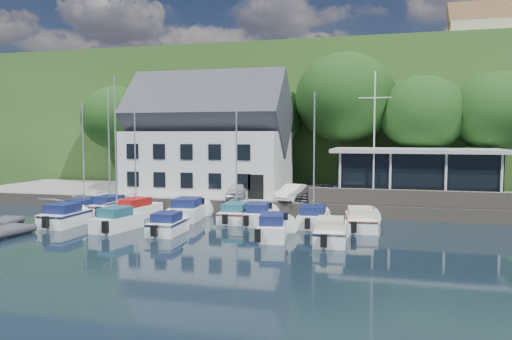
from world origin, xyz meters
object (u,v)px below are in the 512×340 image
(flagpole, at_px, (374,137))
(boat_r1_6, at_px, (314,163))
(car_silver, at_px, (238,191))
(boat_r1_1, at_px, (109,156))
(boat_r1_3, at_px, (188,208))
(dinghy_0, at_px, (4,221))
(harbor_building, at_px, (209,144))
(car_blue, at_px, (340,192))
(boat_r2_1, at_px, (116,158))
(boat_r2_2, at_px, (168,223))
(boat_r1_7, at_px, (361,218))
(dinghy_1, at_px, (5,230))
(boat_r2_3, at_px, (273,225))
(boat_r2_4, at_px, (331,230))
(boat_r1_2, at_px, (135,157))
(boat_r1_5, at_px, (259,213))
(boat_r1_0, at_px, (83,162))
(boat_r2_0, at_px, (65,214))
(club_pavilion, at_px, (415,174))
(boat_r1_4, at_px, (236,164))
(car_white, at_px, (293,192))
(car_dgrey, at_px, (313,193))

(flagpole, xyz_separation_m, boat_r1_6, (-3.81, -5.35, -1.68))
(car_silver, height_order, boat_r1_1, boat_r1_1)
(boat_r1_3, relative_size, dinghy_0, 2.05)
(harbor_building, distance_m, boat_r1_3, 9.96)
(car_blue, xyz_separation_m, boat_r2_1, (-13.36, -11.04, 3.05))
(car_blue, relative_size, boat_r2_2, 0.83)
(boat_r1_3, height_order, boat_r1_7, boat_r1_3)
(dinghy_1, bearing_deg, boat_r1_3, 53.41)
(boat_r2_3, bearing_deg, boat_r2_4, -15.83)
(boat_r1_2, bearing_deg, flagpole, 27.65)
(boat_r1_1, bearing_deg, boat_r2_4, -9.01)
(harbor_building, xyz_separation_m, boat_r1_5, (7.08, -9.11, -4.63))
(boat_r1_0, relative_size, boat_r2_3, 1.39)
(boat_r2_0, bearing_deg, boat_r2_1, -7.44)
(flagpole, bearing_deg, boat_r1_5, -145.53)
(flagpole, xyz_separation_m, boat_r1_5, (-7.69, -5.28, -5.29))
(boat_r2_2, height_order, dinghy_1, boat_r2_2)
(flagpole, xyz_separation_m, boat_r1_2, (-17.16, -5.49, -1.45))
(boat_r1_0, relative_size, dinghy_0, 2.78)
(boat_r1_6, bearing_deg, harbor_building, 138.35)
(club_pavilion, xyz_separation_m, boat_r1_1, (-23.04, -8.03, 1.55))
(boat_r1_6, distance_m, boat_r1_7, 4.83)
(club_pavilion, distance_m, boat_r1_2, 22.26)
(boat_r1_5, xyz_separation_m, boat_r2_1, (-8.26, -4.99, 3.97))
(boat_r2_0, height_order, dinghy_1, boat_r2_0)
(boat_r1_4, bearing_deg, boat_r2_3, -55.43)
(car_silver, relative_size, boat_r2_0, 0.73)
(boat_r2_3, relative_size, dinghy_0, 2.00)
(boat_r2_0, relative_size, dinghy_1, 1.60)
(harbor_building, relative_size, boat_r1_6, 1.67)
(boat_r1_2, height_order, dinghy_0, boat_r1_2)
(dinghy_0, bearing_deg, boat_r1_1, 42.66)
(boat_r1_4, bearing_deg, car_white, 54.04)
(club_pavilion, xyz_separation_m, dinghy_0, (-27.42, -14.20, -2.71))
(flagpole, distance_m, boat_r2_0, 23.06)
(car_dgrey, xyz_separation_m, boat_r1_7, (4.11, -6.15, -0.88))
(car_white, xyz_separation_m, car_dgrey, (1.51, 0.58, -0.06))
(car_silver, distance_m, boat_r1_1, 10.50)
(club_pavilion, height_order, boat_r2_4, club_pavilion)
(boat_r1_4, xyz_separation_m, dinghy_1, (-12.11, -8.87, -3.73))
(boat_r1_7, distance_m, dinghy_1, 22.46)
(harbor_building, distance_m, boat_r1_0, 11.67)
(club_pavilion, height_order, dinghy_0, club_pavilion)
(car_silver, bearing_deg, car_dgrey, -1.25)
(flagpole, height_order, boat_r1_2, flagpole)
(club_pavilion, xyz_separation_m, boat_r1_7, (-3.86, -8.98, -2.34))
(club_pavilion, relative_size, car_dgrey, 3.30)
(boat_r1_4, xyz_separation_m, boat_r2_3, (3.84, -5.08, -3.37))
(club_pavilion, relative_size, boat_r1_3, 2.18)
(harbor_building, height_order, car_dgrey, harbor_building)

